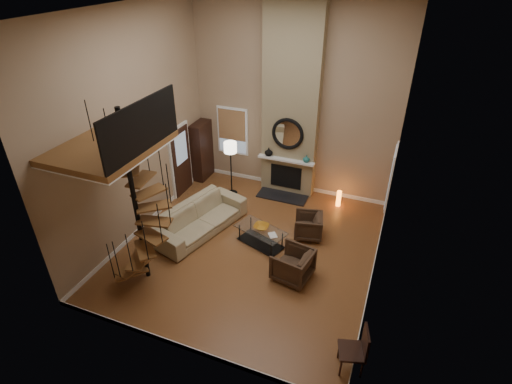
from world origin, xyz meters
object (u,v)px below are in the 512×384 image
at_px(coffee_table, 261,235).
at_px(floor_lamp, 230,152).
at_px(accent_lamp, 339,198).
at_px(side_chair, 357,348).
at_px(sofa, 200,217).
at_px(hutch, 202,150).
at_px(armchair_far, 296,266).
at_px(armchair_near, 311,226).

relative_size(coffee_table, floor_lamp, 0.83).
relative_size(accent_lamp, side_chair, 0.50).
height_order(sofa, floor_lamp, floor_lamp).
height_order(hutch, side_chair, hutch).
bearing_deg(sofa, side_chair, -104.62).
bearing_deg(side_chair, accent_lamp, 104.56).
xyz_separation_m(accent_lamp, side_chair, (1.34, -5.18, 0.28)).
relative_size(floor_lamp, side_chair, 1.75).
xyz_separation_m(hutch, sofa, (1.31, -2.62, -0.55)).
distance_m(armchair_far, accent_lamp, 3.37).
xyz_separation_m(armchair_near, coffee_table, (-1.10, -0.73, -0.07)).
bearing_deg(coffee_table, hutch, 139.13).
relative_size(armchair_near, armchair_far, 0.86).
relative_size(sofa, accent_lamp, 5.52).
relative_size(armchair_far, accent_lamp, 1.70).
height_order(armchair_near, accent_lamp, armchair_near).
xyz_separation_m(hutch, coffee_table, (3.01, -2.60, -0.67)).
distance_m(sofa, armchair_near, 2.90).
height_order(accent_lamp, side_chair, side_chair).
distance_m(armchair_far, coffee_table, 1.46).
height_order(floor_lamp, accent_lamp, floor_lamp).
relative_size(hutch, accent_lamp, 3.86).
distance_m(coffee_table, side_chair, 3.91).
height_order(hutch, armchair_far, hutch).
height_order(sofa, coffee_table, sofa).
xyz_separation_m(coffee_table, accent_lamp, (1.48, 2.49, -0.03)).
height_order(sofa, armchair_near, sofa).
bearing_deg(armchair_far, coffee_table, -116.34).
relative_size(coffee_table, side_chair, 1.46).
height_order(armchair_near, armchair_far, armchair_far).
bearing_deg(side_chair, hutch, 137.75).
distance_m(coffee_table, floor_lamp, 2.84).
distance_m(sofa, accent_lamp, 4.04).
bearing_deg(sofa, accent_lamp, -35.71).
distance_m(coffee_table, accent_lamp, 2.89).
xyz_separation_m(armchair_far, side_chair, (1.65, -1.83, 0.17)).
xyz_separation_m(hutch, accent_lamp, (4.48, -0.12, -0.70)).
bearing_deg(coffee_table, side_chair, -43.65).
bearing_deg(floor_lamp, sofa, -89.86).
bearing_deg(armchair_far, armchair_near, -167.33).
bearing_deg(hutch, armchair_far, -39.67).
bearing_deg(accent_lamp, floor_lamp, -170.91).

